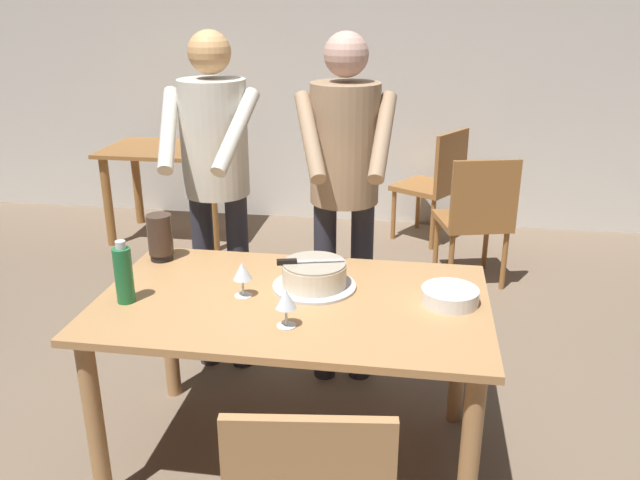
{
  "coord_description": "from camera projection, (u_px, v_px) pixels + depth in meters",
  "views": [
    {
      "loc": [
        0.46,
        -2.26,
        1.86
      ],
      "look_at": [
        0.07,
        0.27,
        0.9
      ],
      "focal_mm": 36.6,
      "sensor_mm": 36.0,
      "label": 1
    }
  ],
  "objects": [
    {
      "name": "wine_glass_far",
      "position": [
        286.0,
        300.0,
        2.3
      ],
      "size": [
        0.08,
        0.08,
        0.14
      ],
      "color": "silver",
      "rests_on": "main_dining_table"
    },
    {
      "name": "ground_plane",
      "position": [
        295.0,
        456.0,
        2.81
      ],
      "size": [
        14.0,
        14.0,
        0.0
      ],
      "primitive_type": "plane",
      "color": "#7A6651"
    },
    {
      "name": "back_wall",
      "position": [
        368.0,
        62.0,
        5.35
      ],
      "size": [
        10.0,
        0.12,
        2.7
      ],
      "primitive_type": "cube",
      "color": "silver",
      "rests_on": "ground_plane"
    },
    {
      "name": "plate_stack",
      "position": [
        450.0,
        296.0,
        2.5
      ],
      "size": [
        0.22,
        0.22,
        0.06
      ],
      "color": "white",
      "rests_on": "main_dining_table"
    },
    {
      "name": "background_chair_0",
      "position": [
        435.0,
        181.0,
        5.13
      ],
      "size": [
        0.61,
        0.61,
        0.9
      ],
      "color": "#9E6633",
      "rests_on": "ground_plane"
    },
    {
      "name": "main_dining_table",
      "position": [
        293.0,
        324.0,
        2.59
      ],
      "size": [
        1.52,
        0.9,
        0.75
      ],
      "color": "tan",
      "rests_on": "ground_plane"
    },
    {
      "name": "water_bottle",
      "position": [
        124.0,
        274.0,
        2.48
      ],
      "size": [
        0.07,
        0.07,
        0.25
      ],
      "color": "#1E6B38",
      "rests_on": "main_dining_table"
    },
    {
      "name": "wine_glass_near",
      "position": [
        242.0,
        272.0,
        2.53
      ],
      "size": [
        0.08,
        0.08,
        0.14
      ],
      "color": "silver",
      "rests_on": "main_dining_table"
    },
    {
      "name": "person_cutting_cake",
      "position": [
        345.0,
        176.0,
        3.03
      ],
      "size": [
        0.46,
        0.57,
        1.72
      ],
      "color": "#2D2D38",
      "rests_on": "ground_plane"
    },
    {
      "name": "person_standing_beside",
      "position": [
        215.0,
        169.0,
        3.15
      ],
      "size": [
        0.47,
        0.56,
        1.72
      ],
      "color": "#2D2D38",
      "rests_on": "ground_plane"
    },
    {
      "name": "background_table",
      "position": [
        171.0,
        168.0,
        5.19
      ],
      "size": [
        1.0,
        0.7,
        0.74
      ],
      "color": "#9E6633",
      "rests_on": "ground_plane"
    },
    {
      "name": "cake_on_platter",
      "position": [
        314.0,
        276.0,
        2.63
      ],
      "size": [
        0.34,
        0.34,
        0.11
      ],
      "color": "silver",
      "rests_on": "main_dining_table"
    },
    {
      "name": "cake_knife",
      "position": [
        296.0,
        262.0,
        2.6
      ],
      "size": [
        0.27,
        0.09,
        0.02
      ],
      "color": "silver",
      "rests_on": "cake_on_platter"
    },
    {
      "name": "hurricane_lamp",
      "position": [
        160.0,
        237.0,
        2.89
      ],
      "size": [
        0.11,
        0.11,
        0.21
      ],
      "color": "black",
      "rests_on": "main_dining_table"
    },
    {
      "name": "background_chair_1",
      "position": [
        476.0,
        216.0,
        4.32
      ],
      "size": [
        0.54,
        0.54,
        0.9
      ],
      "color": "#9E6633",
      "rests_on": "ground_plane"
    }
  ]
}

